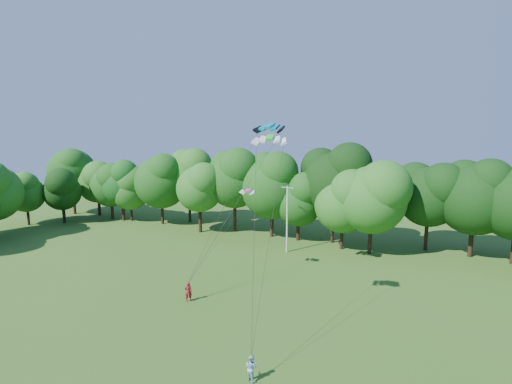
% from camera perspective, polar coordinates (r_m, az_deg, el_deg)
% --- Properties ---
extents(utility_pole, '(1.66, 0.39, 8.37)m').
position_cam_1_polar(utility_pole, '(49.56, 4.46, -3.79)').
color(utility_pole, beige).
rests_on(utility_pole, ground).
extents(kite_flyer_left, '(0.79, 0.73, 1.80)m').
position_cam_1_polar(kite_flyer_left, '(37.22, -9.66, -13.85)').
color(kite_flyer_left, maroon).
rests_on(kite_flyer_left, ground).
extents(kite_flyer_right, '(0.99, 0.90, 1.67)m').
position_cam_1_polar(kite_flyer_right, '(26.71, -0.68, -23.80)').
color(kite_flyer_right, '#A0BDDE').
rests_on(kite_flyer_right, ground).
extents(kite_teal, '(2.97, 1.47, 0.60)m').
position_cam_1_polar(kite_teal, '(38.16, 1.99, 9.45)').
color(kite_teal, '#04798E').
rests_on(kite_teal, ground).
extents(kite_green, '(2.69, 1.68, 0.47)m').
position_cam_1_polar(kite_green, '(29.19, 1.99, 7.80)').
color(kite_green, '#2ACB1E').
rests_on(kite_green, ground).
extents(kite_pink, '(1.64, 0.97, 0.25)m').
position_cam_1_polar(kite_pink, '(40.20, -1.21, 0.22)').
color(kite_pink, '#D83C84').
rests_on(kite_pink, ground).
extents(tree_back_west, '(7.58, 7.58, 11.02)m').
position_cam_1_polar(tree_back_west, '(69.68, -18.63, 1.67)').
color(tree_back_west, '#391F16').
rests_on(tree_back_west, ground).
extents(tree_back_center, '(9.31, 9.31, 13.54)m').
position_cam_1_polar(tree_back_center, '(53.72, 11.06, 1.59)').
color(tree_back_center, black).
rests_on(tree_back_center, ground).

